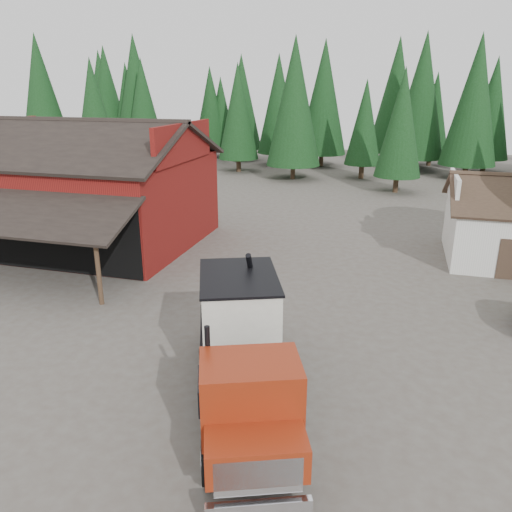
# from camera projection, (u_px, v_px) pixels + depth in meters

# --- Properties ---
(ground) EXTENTS (120.00, 120.00, 0.00)m
(ground) POSITION_uv_depth(u_px,v_px,m) (207.00, 345.00, 17.95)
(ground) COLOR #4D453D
(ground) RESTS_ON ground
(red_barn) EXTENTS (12.80, 13.63, 7.18)m
(red_barn) POSITION_uv_depth(u_px,v_px,m) (90.00, 198.00, 28.94)
(red_barn) COLOR maroon
(red_barn) RESTS_ON ground
(conifer_backdrop) EXTENTS (76.00, 16.00, 16.00)m
(conifer_backdrop) POSITION_uv_depth(u_px,v_px,m) (342.00, 169.00, 56.17)
(conifer_backdrop) COLOR black
(conifer_backdrop) RESTS_ON ground
(near_pine_a) EXTENTS (4.40, 4.40, 11.40)m
(near_pine_a) POSITION_uv_depth(u_px,v_px,m) (94.00, 113.00, 47.06)
(near_pine_a) COLOR #382619
(near_pine_a) RESTS_ON ground
(near_pine_b) EXTENTS (3.96, 3.96, 10.40)m
(near_pine_b) POSITION_uv_depth(u_px,v_px,m) (401.00, 123.00, 41.79)
(near_pine_b) COLOR #382619
(near_pine_b) RESTS_ON ground
(near_pine_d) EXTENTS (5.28, 5.28, 13.40)m
(near_pine_d) POSITION_uv_depth(u_px,v_px,m) (295.00, 102.00, 47.54)
(near_pine_d) COLOR #382619
(near_pine_d) RESTS_ON ground
(feed_truck) EXTENTS (5.42, 9.09, 3.99)m
(feed_truck) POSITION_uv_depth(u_px,v_px,m) (243.00, 347.00, 14.04)
(feed_truck) COLOR black
(feed_truck) RESTS_ON ground
(equip_box) EXTENTS (0.93, 1.23, 0.60)m
(equip_box) POSITION_uv_depth(u_px,v_px,m) (235.00, 332.00, 18.25)
(equip_box) COLOR maroon
(equip_box) RESTS_ON ground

